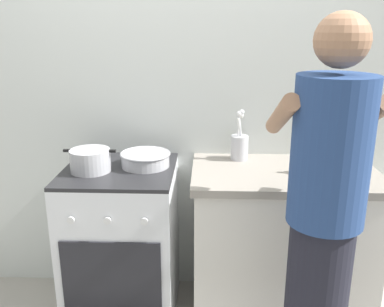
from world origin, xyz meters
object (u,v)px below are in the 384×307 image
(oil_bottle, at_px, (324,157))
(utensil_crock, at_px, (240,144))
(stove_range, at_px, (123,243))
(person, at_px, (323,230))
(pot, at_px, (90,160))
(mixing_bowl, at_px, (145,159))

(oil_bottle, bearing_deg, utensil_crock, 151.45)
(stove_range, height_order, person, person)
(pot, distance_m, oil_bottle, 1.23)
(stove_range, relative_size, utensil_crock, 3.05)
(mixing_bowl, bearing_deg, oil_bottle, -5.07)
(mixing_bowl, bearing_deg, stove_range, -160.31)
(pot, distance_m, mixing_bowl, 0.30)
(oil_bottle, bearing_deg, mixing_bowl, 174.93)
(pot, height_order, oil_bottle, oil_bottle)
(utensil_crock, xyz_separation_m, person, (0.28, -0.79, -0.13))
(stove_range, height_order, mixing_bowl, mixing_bowl)
(pot, distance_m, utensil_crock, 0.84)
(mixing_bowl, relative_size, utensil_crock, 0.94)
(oil_bottle, height_order, person, person)
(stove_range, height_order, utensil_crock, utensil_crock)
(mixing_bowl, xyz_separation_m, person, (0.81, -0.65, -0.08))
(mixing_bowl, distance_m, utensil_crock, 0.55)
(mixing_bowl, height_order, utensil_crock, utensil_crock)
(mixing_bowl, xyz_separation_m, oil_bottle, (0.95, -0.08, 0.05))
(mixing_bowl, bearing_deg, pot, -161.40)
(pot, xyz_separation_m, utensil_crock, (0.81, 0.24, 0.03))
(mixing_bowl, xyz_separation_m, utensil_crock, (0.53, 0.15, 0.05))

